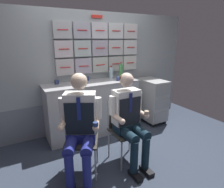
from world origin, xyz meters
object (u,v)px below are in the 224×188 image
at_px(folding_chair_left, 82,131).
at_px(crew_member_right, 129,116).
at_px(paper_cup_blue, 76,84).
at_px(snack_banana, 128,78).
at_px(service_trolley, 151,99).
at_px(crew_member_left, 80,123).
at_px(folding_chair_right, 123,123).
at_px(sparkling_bottle_green, 121,71).

height_order(folding_chair_left, crew_member_right, crew_member_right).
bearing_deg(paper_cup_blue, folding_chair_left, -104.24).
bearing_deg(snack_banana, service_trolley, -0.58).
xyz_separation_m(paper_cup_blue, snack_banana, (1.01, 0.01, -0.01)).
bearing_deg(service_trolley, paper_cup_blue, -179.84).
height_order(crew_member_left, snack_banana, crew_member_left).
height_order(folding_chair_right, snack_banana, snack_banana).
bearing_deg(paper_cup_blue, folding_chair_right, -63.88).
height_order(folding_chair_left, folding_chair_right, same).
xyz_separation_m(service_trolley, folding_chair_left, (-1.79, -0.76, 0.06)).
relative_size(sparkling_bottle_green, paper_cup_blue, 4.57).
relative_size(service_trolley, folding_chair_right, 1.03).
xyz_separation_m(folding_chair_left, sparkling_bottle_green, (1.13, 0.90, 0.57)).
xyz_separation_m(crew_member_right, paper_cup_blue, (-0.39, 0.97, 0.29)).
bearing_deg(paper_cup_blue, crew_member_right, -67.87).
distance_m(folding_chair_left, sparkling_bottle_green, 1.55).
bearing_deg(folding_chair_left, crew_member_left, -117.43).
relative_size(folding_chair_right, sparkling_bottle_green, 2.80).
bearing_deg(paper_cup_blue, crew_member_left, -106.46).
bearing_deg(folding_chair_right, crew_member_right, -90.53).
bearing_deg(sparkling_bottle_green, paper_cup_blue, -171.03).
distance_m(paper_cup_blue, snack_banana, 1.01).
bearing_deg(service_trolley, snack_banana, 179.42).
bearing_deg(crew_member_right, service_trolley, 38.71).
relative_size(folding_chair_left, paper_cup_blue, 12.80).
height_order(folding_chair_left, snack_banana, snack_banana).
xyz_separation_m(crew_member_right, snack_banana, (0.62, 0.98, 0.28)).
bearing_deg(folding_chair_left, paper_cup_blue, 75.76).
relative_size(crew_member_right, paper_cup_blue, 18.92).
distance_m(folding_chair_right, crew_member_right, 0.23).
bearing_deg(crew_member_left, folding_chair_right, 7.79).
relative_size(folding_chair_right, paper_cup_blue, 12.80).
bearing_deg(folding_chair_right, folding_chair_left, 175.04).
height_order(folding_chair_left, crew_member_left, crew_member_left).
bearing_deg(crew_member_right, folding_chair_right, 89.47).
distance_m(crew_member_right, paper_cup_blue, 1.08).
xyz_separation_m(service_trolley, sparkling_bottle_green, (-0.66, 0.14, 0.62)).
xyz_separation_m(service_trolley, crew_member_right, (-1.21, -0.97, 0.22)).
relative_size(crew_member_left, sparkling_bottle_green, 4.27).
xyz_separation_m(folding_chair_left, crew_member_right, (0.58, -0.21, 0.17)).
bearing_deg(sparkling_bottle_green, snack_banana, -62.18).
height_order(folding_chair_left, sparkling_bottle_green, sparkling_bottle_green).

